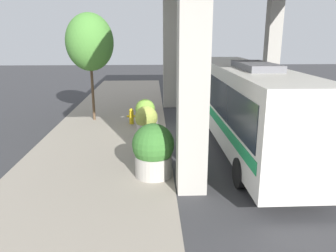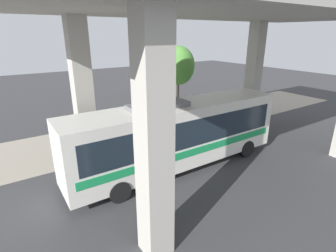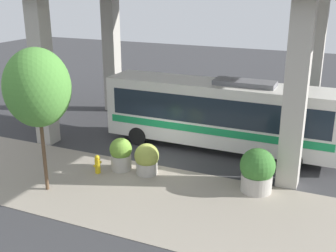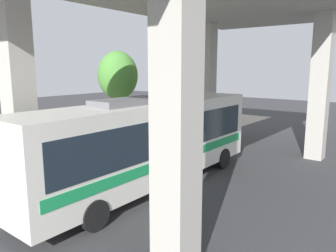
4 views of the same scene
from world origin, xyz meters
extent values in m
plane|color=#38383A|center=(0.00, 0.00, 0.00)|extent=(80.00, 80.00, 0.00)
cube|color=gray|center=(-3.00, 0.00, 0.01)|extent=(6.00, 40.00, 0.02)
cube|color=#ADA89E|center=(0.50, -6.46, 3.89)|extent=(0.90, 0.90, 7.78)
cube|color=#ADA89E|center=(0.50, 6.46, 3.89)|extent=(0.90, 0.90, 7.78)
cube|color=#ADA89E|center=(7.50, -6.46, 3.89)|extent=(0.90, 0.90, 7.78)
cube|color=#ADA89E|center=(4.00, 0.00, 8.08)|extent=(9.40, 20.92, 0.60)
cube|color=silver|center=(3.23, -2.48, 2.01)|extent=(2.41, 12.03, 3.13)
cube|color=#19232D|center=(3.23, -2.48, 2.39)|extent=(2.45, 11.07, 1.38)
cube|color=#198C4C|center=(3.23, -2.48, 1.39)|extent=(2.45, 11.43, 0.38)
cube|color=slate|center=(3.23, -3.68, 3.70)|extent=(1.20, 3.01, 0.24)
cylinder|color=black|center=(2.11, 1.73, 0.50)|extent=(0.28, 1.00, 1.00)
cylinder|color=black|center=(4.36, 1.73, 0.50)|extent=(0.28, 1.00, 1.00)
cylinder|color=black|center=(2.11, -6.39, 0.50)|extent=(0.28, 1.00, 1.00)
cylinder|color=black|center=(4.36, -6.39, 0.50)|extent=(0.28, 1.00, 1.00)
cylinder|color=gold|center=(-1.89, 1.72, 0.35)|extent=(0.25, 0.25, 0.71)
sphere|color=gold|center=(-1.89, 1.72, 0.78)|extent=(0.24, 0.24, 0.24)
cylinder|color=gold|center=(-2.08, 1.72, 0.46)|extent=(0.15, 0.11, 0.11)
cylinder|color=gold|center=(-1.71, 1.72, 0.46)|extent=(0.15, 0.11, 0.11)
cylinder|color=#ADA89E|center=(-1.10, 0.93, 0.38)|extent=(0.95, 0.95, 0.76)
sphere|color=olive|center=(-1.10, 0.93, 1.04)|extent=(1.04, 1.04, 1.04)
sphere|color=orange|center=(-0.98, 0.83, 0.89)|extent=(0.33, 0.33, 0.33)
cylinder|color=#ADA89E|center=(-1.03, -0.38, 0.30)|extent=(0.98, 0.98, 0.59)
sphere|color=olive|center=(-1.03, -0.38, 0.90)|extent=(1.13, 1.13, 1.13)
sphere|color=#BF334C|center=(-0.90, -0.48, 0.73)|extent=(0.34, 0.34, 0.34)
cylinder|color=#ADA89E|center=(-0.70, -5.36, 0.39)|extent=(1.29, 1.29, 0.77)
sphere|color=#38722D|center=(-0.70, -5.36, 1.18)|extent=(1.47, 1.47, 1.47)
sphere|color=orange|center=(-0.54, -5.49, 0.95)|extent=(0.45, 0.45, 0.45)
cylinder|color=brown|center=(-4.15, 2.79, 1.83)|extent=(0.15, 0.15, 3.66)
ellipsoid|color=#4C8C38|center=(-4.15, 2.79, 4.45)|extent=(2.64, 2.64, 3.16)
camera|label=1|loc=(-0.69, -16.09, 4.82)|focal=35.00mm
camera|label=2|loc=(13.61, -10.01, 6.99)|focal=28.00mm
camera|label=3|loc=(-16.80, -8.41, 8.31)|focal=45.00mm
camera|label=4|loc=(11.88, -12.39, 4.93)|focal=35.00mm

